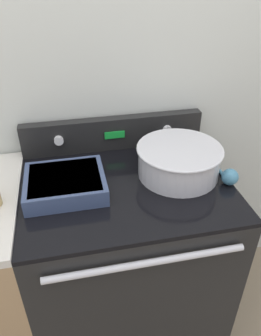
% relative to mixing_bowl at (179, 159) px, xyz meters
% --- Properties ---
extents(kitchen_wall, '(8.00, 0.05, 2.50)m').
position_rel_mixing_bowl_xyz_m(kitchen_wall, '(-0.22, 0.33, 0.27)').
color(kitchen_wall, silver).
rests_on(kitchen_wall, ground_plane).
extents(stove_range, '(0.81, 0.66, 0.91)m').
position_rel_mixing_bowl_xyz_m(stove_range, '(-0.22, -0.02, -0.53)').
color(stove_range, black).
rests_on(stove_range, ground_plane).
extents(control_panel, '(0.81, 0.07, 0.15)m').
position_rel_mixing_bowl_xyz_m(control_panel, '(-0.22, 0.27, 0.00)').
color(control_panel, black).
rests_on(control_panel, stove_range).
extents(mixing_bowl, '(0.34, 0.34, 0.13)m').
position_rel_mixing_bowl_xyz_m(mixing_bowl, '(0.00, 0.00, 0.00)').
color(mixing_bowl, silver).
rests_on(mixing_bowl, stove_range).
extents(casserole_dish, '(0.30, 0.26, 0.07)m').
position_rel_mixing_bowl_xyz_m(casserole_dish, '(-0.45, -0.02, -0.03)').
color(casserole_dish, '#38476B').
rests_on(casserole_dish, stove_range).
extents(ladle, '(0.07, 0.32, 0.07)m').
position_rel_mixing_bowl_xyz_m(ladle, '(0.17, -0.08, -0.04)').
color(ladle, teal).
rests_on(ladle, stove_range).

